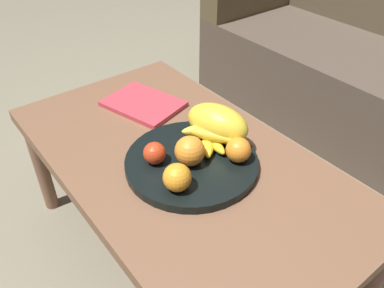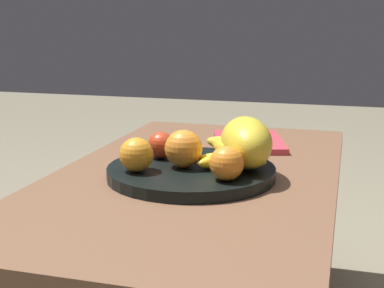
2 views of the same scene
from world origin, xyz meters
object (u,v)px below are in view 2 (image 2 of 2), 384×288
orange_front (184,149)px  banana_bunch (229,154)px  orange_right (227,163)px  apple_front (161,145)px  fruit_bowl (192,172)px  magazine (249,142)px  orange_left (136,155)px  coffee_table (197,192)px  melon_large_front (246,142)px

orange_front → banana_bunch: size_ratio=0.50×
orange_right → apple_front: size_ratio=1.13×
fruit_bowl → apple_front: size_ratio=5.98×
banana_bunch → magazine: 0.34m
orange_left → magazine: size_ratio=0.29×
coffee_table → orange_left: 0.19m
apple_front → orange_left: bearing=-6.0°
melon_large_front → magazine: size_ratio=0.76×
fruit_bowl → orange_left: bearing=-55.2°
coffee_table → banana_bunch: size_ratio=6.82×
fruit_bowl → orange_right: bearing=49.5°
orange_right → banana_bunch: size_ratio=0.43×
orange_left → magazine: bearing=158.8°
fruit_bowl → orange_left: (0.07, -0.10, 0.05)m
fruit_bowl → apple_front: bearing=-120.9°
fruit_bowl → apple_front: apple_front is taller
coffee_table → melon_large_front: melon_large_front is taller
coffee_table → orange_front: (0.06, -0.01, 0.11)m
orange_left → orange_right: size_ratio=1.04×
orange_right → banana_bunch: bearing=-170.9°
fruit_bowl → orange_left: 0.13m
orange_left → magazine: orange_left is taller
melon_large_front → magazine: (-0.32, -0.05, -0.07)m
fruit_bowl → magazine: (-0.35, 0.06, -0.00)m
fruit_bowl → orange_right: size_ratio=5.30×
orange_front → magazine: (-0.36, 0.08, -0.06)m
coffee_table → apple_front: 0.14m
fruit_bowl → orange_right: (0.08, 0.09, 0.05)m
orange_front → orange_right: (0.07, 0.11, -0.01)m
orange_right → melon_large_front: bearing=170.3°
banana_bunch → coffee_table: bearing=-111.7°
apple_front → banana_bunch: size_ratio=0.38×
orange_left → orange_right: orange_left is taller
orange_left → orange_right: 0.20m
magazine → apple_front: bearing=-43.1°
coffee_table → orange_right: orange_right is taller
coffee_table → banana_bunch: banana_bunch is taller
coffee_table → orange_front: size_ratio=13.53×
coffee_table → apple_front: size_ratio=18.08×
coffee_table → orange_front: orange_front is taller
orange_front → banana_bunch: 0.10m
fruit_bowl → banana_bunch: size_ratio=2.26×
orange_left → melon_large_front: bearing=114.5°
orange_front → apple_front: size_ratio=1.34×
coffee_table → magazine: magazine is taller
apple_front → magazine: bearing=153.2°
coffee_table → magazine: bearing=168.0°
orange_front → banana_bunch: (-0.03, 0.09, -0.01)m
coffee_table → apple_front: bearing=-92.1°
fruit_bowl → melon_large_front: (-0.03, 0.11, 0.07)m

